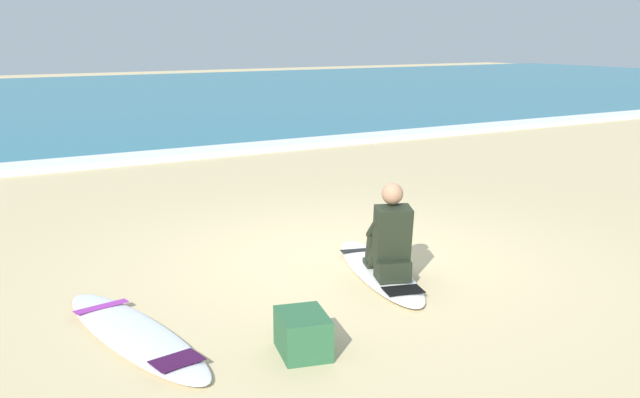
{
  "coord_description": "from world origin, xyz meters",
  "views": [
    {
      "loc": [
        -4.07,
        -6.25,
        2.42
      ],
      "look_at": [
        0.0,
        0.65,
        0.55
      ],
      "focal_mm": 40.01,
      "sensor_mm": 36.0,
      "label": 1
    }
  ],
  "objects_px": {
    "surfer_seated": "(390,240)",
    "beach_bag": "(303,334)",
    "surfboard_main": "(379,270)",
    "surfboard_spare_near": "(134,334)"
  },
  "relations": [
    {
      "from": "surfboard_main",
      "to": "surfer_seated",
      "type": "xyz_separation_m",
      "value": [
        -0.07,
        -0.27,
        0.4
      ]
    },
    {
      "from": "surfer_seated",
      "to": "surfboard_main",
      "type": "bearing_deg",
      "value": 75.42
    },
    {
      "from": "surfer_seated",
      "to": "beach_bag",
      "type": "xyz_separation_m",
      "value": [
        -1.52,
        -0.97,
        -0.28
      ]
    },
    {
      "from": "surfboard_main",
      "to": "surfboard_spare_near",
      "type": "height_order",
      "value": "same"
    },
    {
      "from": "surfboard_main",
      "to": "surfboard_spare_near",
      "type": "relative_size",
      "value": 0.95
    },
    {
      "from": "surfboard_main",
      "to": "surfboard_spare_near",
      "type": "distance_m",
      "value": 2.66
    },
    {
      "from": "surfboard_main",
      "to": "beach_bag",
      "type": "xyz_separation_m",
      "value": [
        -1.59,
        -1.23,
        0.12
      ]
    },
    {
      "from": "surfer_seated",
      "to": "beach_bag",
      "type": "relative_size",
      "value": 1.97
    },
    {
      "from": "surfboard_spare_near",
      "to": "beach_bag",
      "type": "relative_size",
      "value": 4.88
    },
    {
      "from": "beach_bag",
      "to": "surfboard_main",
      "type": "bearing_deg",
      "value": 37.74
    }
  ]
}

